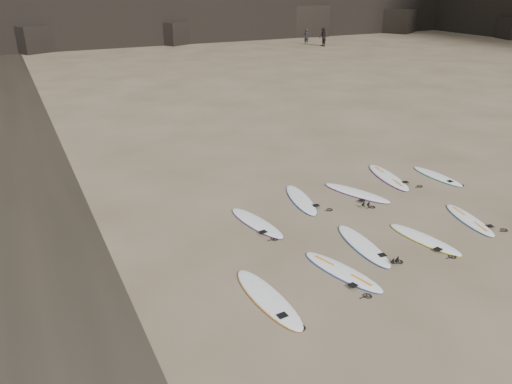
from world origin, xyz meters
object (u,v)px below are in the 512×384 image
surfboard_2 (363,245)px  surfboard_6 (301,199)px  surfboard_5 (256,222)px  surfboard_7 (357,193)px  surfboard_1 (342,271)px  surfboard_3 (424,239)px  surfboard_8 (388,177)px  surfboard_0 (268,298)px  person_a (306,37)px  surfboard_4 (469,220)px  surfboard_9 (437,176)px  person_b (323,37)px

surfboard_2 → surfboard_6: same height
surfboard_5 → surfboard_7: bearing=-2.9°
surfboard_5 → surfboard_7: surfboard_7 is taller
surfboard_1 → surfboard_3: size_ratio=1.05×
surfboard_7 → surfboard_8: size_ratio=0.93×
surfboard_7 → surfboard_8: surfboard_8 is taller
surfboard_7 → surfboard_6: bearing=147.4°
surfboard_0 → person_a: person_a is taller
surfboard_0 → surfboard_2: (3.39, 0.99, -0.00)m
surfboard_4 → surfboard_5: (-5.74, 2.62, 0.00)m
surfboard_2 → surfboard_9: 6.25m
surfboard_0 → person_a: (25.23, 39.30, 0.75)m
surfboard_0 → surfboard_5: (1.43, 3.46, -0.00)m
surfboard_4 → surfboard_0: bearing=-159.9°
surfboard_9 → person_b: bearing=60.6°
person_b → surfboard_9: bearing=-20.2°
surfboard_3 → surfboard_9: bearing=30.5°
surfboard_7 → person_a: bearing=38.5°
surfboard_3 → surfboard_5: 4.71m
surfboard_1 → surfboard_5: bearing=87.7°
surfboard_1 → surfboard_3: surfboard_1 is taller
surfboard_8 → surfboard_9: size_ratio=1.20×
surfboard_3 → person_a: (20.11, 38.77, 0.75)m
surfboard_8 → person_a: size_ratio=1.67×
surfboard_0 → surfboard_1: bearing=1.3°
surfboard_4 → person_b: 40.70m
surfboard_4 → person_a: 42.50m
surfboard_8 → surfboard_3: bearing=-106.4°
surfboard_3 → surfboard_7: bearing=74.4°
surfboard_0 → surfboard_7: (5.40, 3.95, -0.00)m
surfboard_1 → person_b: bearing=42.8°
surfboard_4 → surfboard_6: surfboard_6 is taller
surfboard_1 → surfboard_4: 5.08m
surfboard_3 → surfboard_8: (2.16, 4.06, 0.01)m
surfboard_4 → surfboard_8: 3.76m
surfboard_5 → surfboard_6: surfboard_6 is taller
surfboard_3 → person_a: 43.69m
surfboard_2 → surfboard_7: (2.00, 2.95, 0.00)m
surfboard_3 → surfboard_8: 4.60m
surfboard_1 → surfboard_8: surfboard_8 is taller
surfboard_5 → person_b: (24.40, 33.54, 0.89)m
surfboard_3 → person_a: person_a is taller
person_a → person_b: size_ratio=0.85×
surfboard_4 → surfboard_6: size_ratio=0.90×
person_a → person_b: person_b is taller
surfboard_3 → surfboard_4: bearing=-2.3°
surfboard_0 → surfboard_4: 7.22m
surfboard_2 → surfboard_8: bearing=49.2°
surfboard_1 → person_b: (23.69, 36.82, 0.89)m
surfboard_4 → surfboard_9: same height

